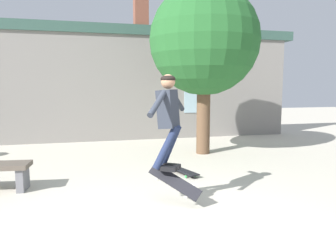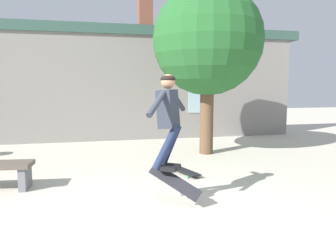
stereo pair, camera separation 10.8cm
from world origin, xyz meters
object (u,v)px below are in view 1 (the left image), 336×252
(tree_right, at_px, (204,41))
(skateboard_flipping, at_px, (175,182))
(skateboard_resting, at_px, (183,171))
(skater, at_px, (168,113))

(tree_right, height_order, skateboard_flipping, tree_right)
(tree_right, xyz_separation_m, skateboard_resting, (-1.13, -1.85, -2.84))
(tree_right, bearing_deg, skater, -118.44)
(tree_right, bearing_deg, skateboard_flipping, -116.77)
(skater, distance_m, skateboard_resting, 2.12)
(tree_right, height_order, skateboard_resting, tree_right)
(skateboard_flipping, relative_size, skateboard_resting, 0.79)
(skateboard_flipping, bearing_deg, skater, 172.87)
(skater, xyz_separation_m, skateboard_resting, (0.70, 1.53, -1.29))
(tree_right, distance_m, skateboard_resting, 3.57)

